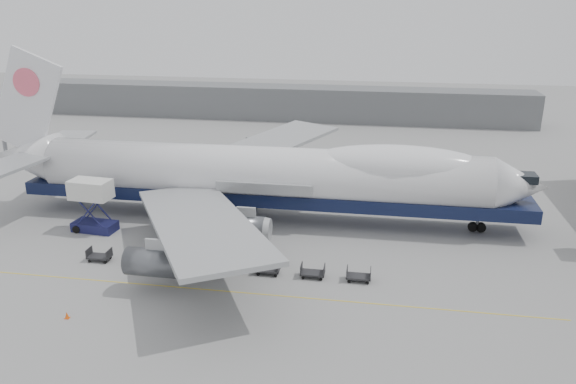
# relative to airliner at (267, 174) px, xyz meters

# --- Properties ---
(ground) EXTENTS (260.00, 260.00, 0.00)m
(ground) POSITION_rel_airliner_xyz_m (-0.64, -12.00, -5.62)
(ground) COLOR gray
(ground) RESTS_ON ground
(apron_line) EXTENTS (60.00, 0.15, 0.01)m
(apron_line) POSITION_rel_airliner_xyz_m (-0.64, -18.00, -5.62)
(apron_line) COLOR gold
(apron_line) RESTS_ON ground
(hangar) EXTENTS (110.00, 8.00, 7.00)m
(hangar) POSITION_rel_airliner_xyz_m (-10.64, 58.00, -2.12)
(hangar) COLOR slate
(hangar) RESTS_ON ground
(airliner) EXTENTS (67.00, 55.30, 19.98)m
(airliner) POSITION_rel_airliner_xyz_m (0.00, 0.00, 0.00)
(airliner) COLOR white
(airliner) RESTS_ON ground
(catering_truck) EXTENTS (5.10, 3.75, 6.08)m
(catering_truck) POSITION_rel_airliner_xyz_m (-18.76, -6.87, -2.19)
(catering_truck) COLOR #181A4A
(catering_truck) RESTS_ON ground
(traffic_cone) EXTENTS (0.39, 0.39, 0.57)m
(traffic_cone) POSITION_rel_airliner_xyz_m (-12.13, -24.56, -5.35)
(traffic_cone) COLOR #F3530C
(traffic_cone) RESTS_ON ground
(dolly_0) EXTENTS (2.30, 1.35, 1.30)m
(dolly_0) POSITION_rel_airliner_xyz_m (-14.58, -14.00, -5.09)
(dolly_0) COLOR #2D2D30
(dolly_0) RESTS_ON ground
(dolly_1) EXTENTS (2.30, 1.35, 1.30)m
(dolly_1) POSITION_rel_airliner_xyz_m (-10.22, -14.00, -5.09)
(dolly_1) COLOR #2D2D30
(dolly_1) RESTS_ON ground
(dolly_2) EXTENTS (2.30, 1.35, 1.30)m
(dolly_2) POSITION_rel_airliner_xyz_m (-5.85, -14.00, -5.09)
(dolly_2) COLOR #2D2D30
(dolly_2) RESTS_ON ground
(dolly_3) EXTENTS (2.30, 1.35, 1.30)m
(dolly_3) POSITION_rel_airliner_xyz_m (-1.49, -14.00, -5.09)
(dolly_3) COLOR #2D2D30
(dolly_3) RESTS_ON ground
(dolly_4) EXTENTS (2.30, 1.35, 1.30)m
(dolly_4) POSITION_rel_airliner_xyz_m (2.87, -14.00, -5.09)
(dolly_4) COLOR #2D2D30
(dolly_4) RESTS_ON ground
(dolly_5) EXTENTS (2.30, 1.35, 1.30)m
(dolly_5) POSITION_rel_airliner_xyz_m (7.23, -14.00, -5.09)
(dolly_5) COLOR #2D2D30
(dolly_5) RESTS_ON ground
(dolly_6) EXTENTS (2.30, 1.35, 1.30)m
(dolly_6) POSITION_rel_airliner_xyz_m (11.59, -14.00, -5.09)
(dolly_6) COLOR #2D2D30
(dolly_6) RESTS_ON ground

